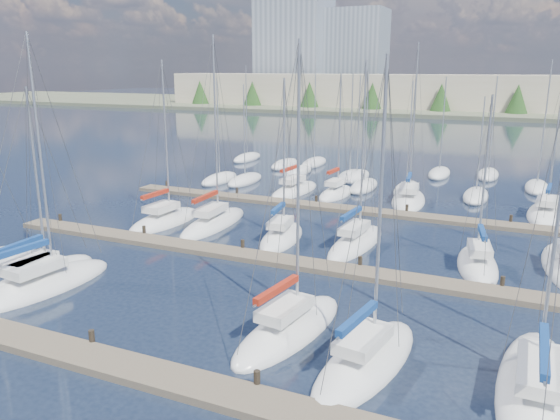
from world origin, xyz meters
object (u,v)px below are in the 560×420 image
at_px(sailboat_j, 282,237).
at_px(sailboat_b, 38,279).
at_px(sailboat_k, 356,243).
at_px(sailboat_d, 289,329).
at_px(sailboat_p, 408,200).
at_px(sailboat_f, 536,391).
at_px(sailboat_n, 294,190).
at_px(sailboat_q, 546,214).
at_px(sailboat_e, 366,361).
at_px(sailboat_h, 165,220).
at_px(sailboat_c, 43,284).
at_px(sailboat_i, 214,223).
at_px(sailboat_o, 336,194).
at_px(sailboat_l, 477,265).

bearing_deg(sailboat_j, sailboat_b, -134.03).
xyz_separation_m(sailboat_k, sailboat_d, (0.82, -13.61, -0.00)).
bearing_deg(sailboat_p, sailboat_k, -100.67).
bearing_deg(sailboat_f, sailboat_n, 128.01).
height_order(sailboat_q, sailboat_p, sailboat_p).
xyz_separation_m(sailboat_d, sailboat_e, (4.01, -1.33, -0.00)).
xyz_separation_m(sailboat_h, sailboat_e, (20.19, -14.26, 0.00)).
xyz_separation_m(sailboat_j, sailboat_c, (-8.62, -13.33, -0.01)).
distance_m(sailboat_j, sailboat_e, 17.22).
height_order(sailboat_i, sailboat_b, sailboat_i).
height_order(sailboat_b, sailboat_o, sailboat_o).
relative_size(sailboat_k, sailboat_h, 0.99).
relative_size(sailboat_c, sailboat_o, 1.19).
relative_size(sailboat_f, sailboat_b, 1.22).
bearing_deg(sailboat_i, sailboat_b, -105.59).
xyz_separation_m(sailboat_l, sailboat_i, (-19.49, 1.46, 0.01)).
relative_size(sailboat_q, sailboat_o, 0.98).
height_order(sailboat_l, sailboat_c, sailboat_c).
bearing_deg(sailboat_p, sailboat_d, -97.32).
xyz_separation_m(sailboat_k, sailboat_e, (4.83, -14.95, -0.01)).
bearing_deg(sailboat_d, sailboat_b, -171.25).
bearing_deg(sailboat_d, sailboat_h, 149.54).
bearing_deg(sailboat_e, sailboat_c, -172.95).
height_order(sailboat_h, sailboat_b, sailboat_h).
relative_size(sailboat_f, sailboat_k, 1.09).
bearing_deg(sailboat_k, sailboat_h, -173.21).
height_order(sailboat_l, sailboat_h, sailboat_h).
xyz_separation_m(sailboat_j, sailboat_k, (5.18, 0.94, 0.00)).
distance_m(sailboat_l, sailboat_k, 8.11).
height_order(sailboat_l, sailboat_k, sailboat_k).
relative_size(sailboat_d, sailboat_b, 1.18).
xyz_separation_m(sailboat_h, sailboat_i, (3.88, 0.95, 0.01)).
xyz_separation_m(sailboat_q, sailboat_c, (-25.95, -28.17, 0.01)).
distance_m(sailboat_k, sailboat_n, 16.84).
relative_size(sailboat_l, sailboat_j, 0.93).
distance_m(sailboat_q, sailboat_d, 29.76).
distance_m(sailboat_k, sailboat_b, 20.15).
bearing_deg(sailboat_d, sailboat_i, 139.71).
bearing_deg(sailboat_b, sailboat_l, 26.98).
height_order(sailboat_k, sailboat_i, sailboat_i).
xyz_separation_m(sailboat_b, sailboat_p, (15.53, 27.81, 0.01)).
distance_m(sailboat_j, sailboat_p, 16.13).
relative_size(sailboat_f, sailboat_c, 0.99).
relative_size(sailboat_k, sailboat_n, 0.86).
height_order(sailboat_f, sailboat_i, sailboat_i).
height_order(sailboat_j, sailboat_e, sailboat_e).
height_order(sailboat_i, sailboat_n, sailboat_n).
bearing_deg(sailboat_q, sailboat_c, -127.94).
relative_size(sailboat_j, sailboat_c, 0.83).
height_order(sailboat_j, sailboat_o, sailboat_o).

